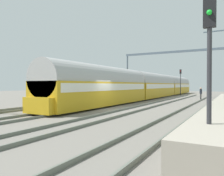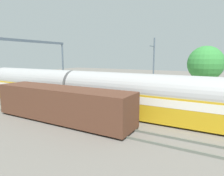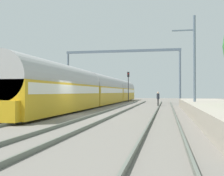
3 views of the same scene
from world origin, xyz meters
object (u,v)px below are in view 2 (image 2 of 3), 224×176
at_px(passenger_train, 24,84).
at_px(catenary_gantry, 21,53).
at_px(person_crossing, 78,86).
at_px(freight_car, 62,104).

distance_m(passenger_train, catenary_gantry, 5.36).
distance_m(person_crossing, catenary_gantry, 9.23).
height_order(passenger_train, person_crossing, passenger_train).
bearing_deg(catenary_gantry, freight_car, -115.06).
xyz_separation_m(freight_car, person_crossing, (11.63, 7.70, -0.44)).
bearing_deg(freight_car, passenger_train, 68.18).
height_order(freight_car, person_crossing, freight_car).
relative_size(freight_car, person_crossing, 7.51).
xyz_separation_m(freight_car, catenary_gantry, (6.26, 13.38, 4.46)).
bearing_deg(person_crossing, freight_car, 104.18).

